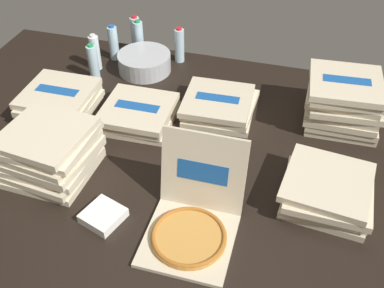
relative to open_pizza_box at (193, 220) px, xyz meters
name	(u,v)px	position (x,y,z in m)	size (l,w,h in m)	color
ground_plane	(177,177)	(-0.17, 0.31, -0.08)	(3.20, 2.40, 0.02)	black
open_pizza_box	(193,220)	(0.00, 0.00, 0.00)	(0.38, 0.47, 0.40)	beige
pizza_stack_right_mid	(138,113)	(-0.51, 0.68, -0.02)	(0.40, 0.41, 0.11)	beige
pizza_stack_left_mid	(59,102)	(-0.99, 0.64, 0.00)	(0.41, 0.41, 0.15)	beige
pizza_stack_left_far	(219,105)	(-0.09, 0.88, -0.02)	(0.41, 0.41, 0.11)	beige
pizza_stack_left_near	(343,101)	(0.59, 0.99, 0.07)	(0.43, 0.42, 0.29)	beige
pizza_stack_right_near	(51,152)	(-0.78, 0.18, 0.05)	(0.44, 0.44, 0.25)	beige
pizza_stack_center_far	(327,191)	(0.55, 0.34, 0.00)	(0.44, 0.43, 0.14)	beige
ice_bucket	(144,62)	(-0.67, 1.21, -0.01)	(0.35, 0.35, 0.12)	#B7BABF
water_bottle_0	(95,53)	(-0.99, 1.15, 0.05)	(0.06, 0.06, 0.25)	white
water_bottle_1	(113,43)	(-0.92, 1.30, 0.05)	(0.06, 0.06, 0.25)	silver
water_bottle_2	(93,62)	(-0.94, 1.03, 0.05)	(0.06, 0.06, 0.25)	silver
water_bottle_3	(179,45)	(-0.48, 1.39, 0.05)	(0.06, 0.06, 0.25)	silver
water_bottle_4	(139,38)	(-0.78, 1.41, 0.05)	(0.06, 0.06, 0.25)	silver
water_bottle_5	(136,33)	(-0.83, 1.47, 0.05)	(0.06, 0.06, 0.25)	silver
napkin_pile	(103,216)	(-0.41, -0.05, -0.05)	(0.17, 0.17, 0.05)	white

